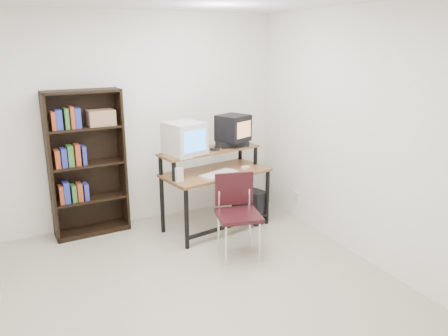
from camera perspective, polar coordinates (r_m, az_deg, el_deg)
name	(u,v)px	position (r m, az deg, el deg)	size (l,w,h in m)	color
floor	(185,298)	(4.15, -5.17, -16.61)	(4.00, 4.00, 0.01)	#BFB79F
back_wall	(124,122)	(5.50, -12.89, 5.92)	(4.00, 0.01, 2.60)	white
front_wall	(342,269)	(1.98, 15.13, -12.56)	(4.00, 0.01, 2.60)	white
right_wall	(366,138)	(4.67, 18.11, 3.77)	(0.01, 4.00, 2.60)	white
computer_desk	(215,174)	(5.30, -1.22, -0.78)	(1.37, 0.87, 0.98)	brown
crt_monitor	(185,139)	(5.09, -5.18, 3.85)	(0.49, 0.49, 0.38)	beige
vcr	(232,144)	(5.48, 1.07, 3.19)	(0.36, 0.26, 0.08)	black
crt_tv	(233,128)	(5.43, 1.21, 5.25)	(0.45, 0.44, 0.32)	black
cd_spindle	(215,149)	(5.26, -1.22, 2.48)	(0.12, 0.12, 0.05)	#26262B
keyboard	(219,175)	(5.12, -0.64, -0.87)	(0.47, 0.21, 0.04)	beige
mousepad	(244,169)	(5.41, 2.60, -0.14)	(0.22, 0.18, 0.01)	black
mouse	(245,168)	(5.39, 2.82, 0.03)	(0.10, 0.06, 0.03)	white
desk_speaker	(179,175)	(4.90, -5.93, -0.93)	(0.08, 0.07, 0.17)	beige
pc_tower	(249,205)	(5.68, 3.33, -4.79)	(0.20, 0.45, 0.42)	black
school_chair	(237,206)	(4.67, 1.69, -5.04)	(0.53, 0.53, 0.89)	black
bookshelf	(86,162)	(5.36, -17.53, 0.79)	(0.88, 0.35, 1.72)	black
wall_outlet	(296,196)	(5.78, 9.38, -3.66)	(0.02, 0.08, 0.12)	beige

